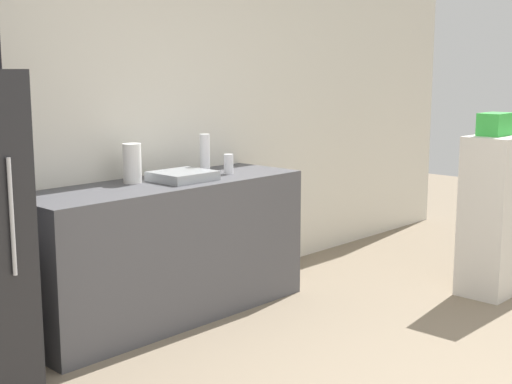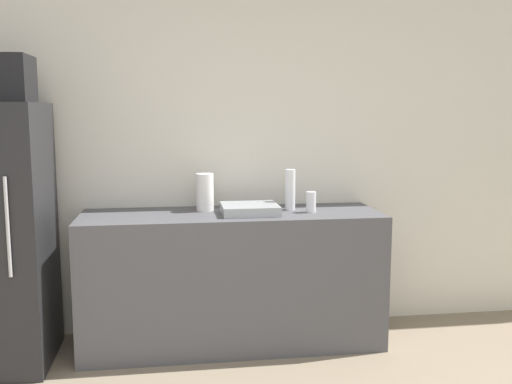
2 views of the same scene
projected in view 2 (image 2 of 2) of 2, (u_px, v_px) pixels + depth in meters
name	position (u px, v px, depth m)	size (l,w,h in m)	color
wall_back	(199.00, 146.00, 3.95)	(8.00, 0.06, 2.60)	silver
counter	(232.00, 279.00, 3.76)	(1.95, 0.61, 0.88)	#4C4C51
sink_basin	(250.00, 209.00, 3.68)	(0.36, 0.32, 0.06)	#9EA3A8
bottle_tall	(290.00, 190.00, 3.80)	(0.07, 0.07, 0.27)	silver
bottle_short	(311.00, 202.00, 3.72)	(0.06, 0.06, 0.14)	silver
paper_towel_roll	(205.00, 192.00, 3.77)	(0.11, 0.11, 0.25)	white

